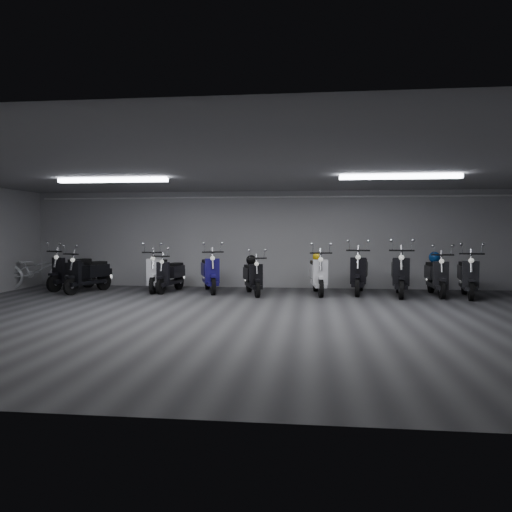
# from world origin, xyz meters

# --- Properties ---
(floor) EXTENTS (14.00, 10.00, 0.01)m
(floor) POSITION_xyz_m (0.00, 0.00, -0.01)
(floor) COLOR #39393C
(floor) RESTS_ON ground
(ceiling) EXTENTS (14.00, 10.00, 0.01)m
(ceiling) POSITION_xyz_m (0.00, 0.00, 2.80)
(ceiling) COLOR gray
(ceiling) RESTS_ON ground
(back_wall) EXTENTS (14.00, 0.01, 2.80)m
(back_wall) POSITION_xyz_m (0.00, 5.00, 1.40)
(back_wall) COLOR #A0A0A3
(back_wall) RESTS_ON ground
(front_wall) EXTENTS (14.00, 0.01, 2.80)m
(front_wall) POSITION_xyz_m (0.00, -5.00, 1.40)
(front_wall) COLOR #A0A0A3
(front_wall) RESTS_ON ground
(fluor_strip_left) EXTENTS (2.40, 0.18, 0.08)m
(fluor_strip_left) POSITION_xyz_m (-3.00, 1.00, 2.74)
(fluor_strip_left) COLOR white
(fluor_strip_left) RESTS_ON ceiling
(fluor_strip_right) EXTENTS (2.40, 0.18, 0.08)m
(fluor_strip_right) POSITION_xyz_m (3.00, 1.00, 2.74)
(fluor_strip_right) COLOR white
(fluor_strip_right) RESTS_ON ceiling
(conduit) EXTENTS (13.60, 0.05, 0.05)m
(conduit) POSITION_xyz_m (0.00, 4.92, 2.62)
(conduit) COLOR white
(conduit) RESTS_ON back_wall
(scooter_0) EXTENTS (1.19, 1.93, 1.37)m
(scooter_0) POSITION_xyz_m (-5.43, 3.85, 0.68)
(scooter_0) COLOR black
(scooter_0) RESTS_ON floor
(scooter_1) EXTENTS (1.15, 1.86, 1.31)m
(scooter_1) POSITION_xyz_m (-4.71, 3.32, 0.66)
(scooter_1) COLOR black
(scooter_1) RESTS_ON floor
(scooter_2) EXTENTS (0.77, 1.87, 1.36)m
(scooter_2) POSITION_xyz_m (-2.93, 3.78, 0.68)
(scooter_2) COLOR white
(scooter_2) RESTS_ON floor
(scooter_3) EXTENTS (0.82, 1.73, 1.23)m
(scooter_3) POSITION_xyz_m (-2.54, 3.67, 0.62)
(scooter_3) COLOR black
(scooter_3) RESTS_ON floor
(scooter_4) EXTENTS (1.18, 1.95, 1.38)m
(scooter_4) POSITION_xyz_m (-1.46, 3.74, 0.69)
(scooter_4) COLOR navy
(scooter_4) RESTS_ON floor
(scooter_5) EXTENTS (1.02, 1.72, 1.21)m
(scooter_5) POSITION_xyz_m (-0.25, 3.33, 0.61)
(scooter_5) COLOR black
(scooter_5) RESTS_ON floor
(scooter_6) EXTENTS (0.79, 1.89, 1.37)m
(scooter_6) POSITION_xyz_m (1.43, 3.63, 0.68)
(scooter_6) COLOR white
(scooter_6) RESTS_ON floor
(scooter_7) EXTENTS (0.95, 2.02, 1.45)m
(scooter_7) POSITION_xyz_m (2.50, 3.84, 0.72)
(scooter_7) COLOR black
(scooter_7) RESTS_ON floor
(scooter_8) EXTENTS (0.90, 2.04, 1.47)m
(scooter_8) POSITION_xyz_m (3.48, 3.52, 0.73)
(scooter_8) COLOR black
(scooter_8) RESTS_ON floor
(scooter_9) EXTENTS (0.64, 1.80, 1.33)m
(scooter_9) POSITION_xyz_m (4.40, 3.64, 0.67)
(scooter_9) COLOR black
(scooter_9) RESTS_ON floor
(bicycle) EXTENTS (2.20, 1.37, 1.34)m
(bicycle) POSITION_xyz_m (-6.50, 3.88, 0.67)
(bicycle) COLOR white
(bicycle) RESTS_ON floor
(scooter_10) EXTENTS (0.93, 1.94, 1.38)m
(scooter_10) POSITION_xyz_m (5.10, 3.43, 0.69)
(scooter_10) COLOR black
(scooter_10) RESTS_ON floor
(helmet_0) EXTENTS (0.29, 0.29, 0.29)m
(helmet_0) POSITION_xyz_m (4.41, 3.89, 0.97)
(helmet_0) COLOR navy
(helmet_0) RESTS_ON scooter_9
(helmet_1) EXTENTS (0.24, 0.24, 0.24)m
(helmet_1) POSITION_xyz_m (1.40, 3.89, 0.97)
(helmet_1) COLOR #E1AE0D
(helmet_1) RESTS_ON scooter_6
(helmet_2) EXTENTS (0.27, 0.27, 0.27)m
(helmet_2) POSITION_xyz_m (-0.32, 3.55, 0.89)
(helmet_2) COLOR black
(helmet_2) RESTS_ON scooter_5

